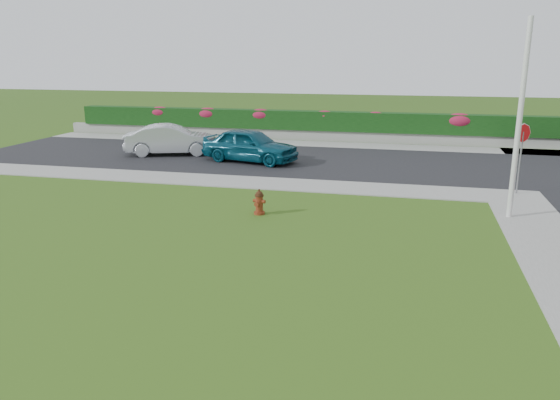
% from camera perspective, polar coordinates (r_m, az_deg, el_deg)
% --- Properties ---
extents(ground, '(120.00, 120.00, 0.00)m').
position_cam_1_polar(ground, '(12.45, -2.94, -8.02)').
color(ground, black).
rests_on(ground, ground).
extents(street_far, '(26.00, 8.00, 0.04)m').
position_cam_1_polar(street_far, '(26.76, -4.81, 4.45)').
color(street_far, black).
rests_on(street_far, ground).
extents(sidewalk_far, '(24.00, 2.00, 0.04)m').
position_cam_1_polar(sidewalk_far, '(22.56, -11.19, 2.26)').
color(sidewalk_far, gray).
rests_on(sidewalk_far, ground).
extents(curb_corner, '(2.00, 2.00, 0.04)m').
position_cam_1_polar(curb_corner, '(20.90, 23.31, 0.31)').
color(curb_corner, gray).
rests_on(curb_corner, ground).
extents(sidewalk_beyond, '(34.00, 2.00, 0.04)m').
position_cam_1_polar(sidewalk_beyond, '(30.67, 5.29, 5.78)').
color(sidewalk_beyond, gray).
rests_on(sidewalk_beyond, ground).
extents(retaining_wall, '(34.00, 0.40, 0.60)m').
position_cam_1_polar(retaining_wall, '(32.10, 5.69, 6.68)').
color(retaining_wall, gray).
rests_on(retaining_wall, ground).
extents(hedge, '(32.00, 0.90, 1.10)m').
position_cam_1_polar(hedge, '(32.09, 5.76, 8.21)').
color(hedge, black).
rests_on(hedge, retaining_wall).
extents(fire_hydrant, '(0.42, 0.39, 0.80)m').
position_cam_1_polar(fire_hydrant, '(17.08, -2.20, -0.26)').
color(fire_hydrant, '#581E0D').
rests_on(fire_hydrant, ground).
extents(sedan_teal, '(4.82, 2.82, 1.54)m').
position_cam_1_polar(sedan_teal, '(25.43, -3.15, 5.74)').
color(sedan_teal, '#0B475A').
rests_on(sedan_teal, street_far).
extents(sedan_silver, '(4.78, 2.92, 1.49)m').
position_cam_1_polar(sedan_silver, '(27.79, -11.27, 6.20)').
color(sedan_silver, '#B0B3B9').
rests_on(sedan_silver, street_far).
extents(utility_pole, '(0.16, 0.16, 5.92)m').
position_cam_1_polar(utility_pole, '(17.65, 23.73, 7.53)').
color(utility_pole, silver).
rests_on(utility_pole, ground).
extents(stop_sign, '(0.57, 0.42, 2.55)m').
position_cam_1_polar(stop_sign, '(21.04, 23.98, 5.56)').
color(stop_sign, slate).
rests_on(stop_sign, ground).
extents(flower_clump_a, '(1.31, 0.85, 0.66)m').
position_cam_1_polar(flower_clump_a, '(35.14, -12.44, 8.98)').
color(flower_clump_a, '#BB2043').
rests_on(flower_clump_a, hedge).
extents(flower_clump_b, '(1.39, 0.89, 0.70)m').
position_cam_1_polar(flower_clump_b, '(33.89, -7.56, 8.97)').
color(flower_clump_b, '#BB2043').
rests_on(flower_clump_b, hedge).
extents(flower_clump_c, '(1.36, 0.87, 0.68)m').
position_cam_1_polar(flower_clump_c, '(32.85, -2.03, 8.91)').
color(flower_clump_c, '#BB2043').
rests_on(flower_clump_c, hedge).
extents(flower_clump_d, '(1.11, 0.71, 0.55)m').
position_cam_1_polar(flower_clump_d, '(32.04, 4.66, 8.81)').
color(flower_clump_d, '#BB2043').
rests_on(flower_clump_d, hedge).
extents(flower_clump_e, '(1.08, 0.69, 0.54)m').
position_cam_1_polar(flower_clump_e, '(31.73, 9.95, 8.59)').
color(flower_clump_e, '#BB2043').
rests_on(flower_clump_e, hedge).
extents(flower_clump_f, '(1.56, 1.00, 0.78)m').
position_cam_1_polar(flower_clump_f, '(31.78, 18.21, 7.92)').
color(flower_clump_f, '#BB2043').
rests_on(flower_clump_f, hedge).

